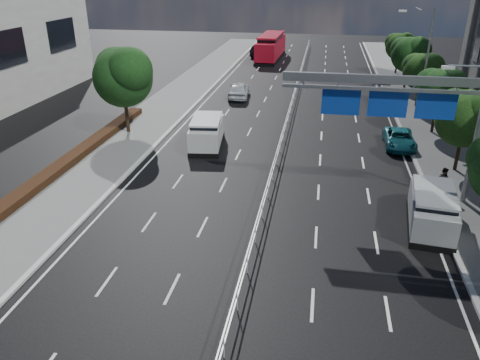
# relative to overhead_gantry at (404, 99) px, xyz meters

# --- Properties ---
(ground) EXTENTS (160.00, 160.00, 0.00)m
(ground) POSITION_rel_overhead_gantry_xyz_m (-6.74, -10.05, -5.61)
(ground) COLOR black
(ground) RESTS_ON ground
(kerb_near) EXTENTS (0.25, 140.00, 0.15)m
(kerb_near) POSITION_rel_overhead_gantry_xyz_m (-15.74, -10.05, -5.54)
(kerb_near) COLOR silver
(kerb_near) RESTS_ON ground
(median_fence) EXTENTS (0.05, 85.00, 1.02)m
(median_fence) POSITION_rel_overhead_gantry_xyz_m (-6.74, 12.45, -5.08)
(median_fence) COLOR silver
(median_fence) RESTS_ON ground
(hedge_near) EXTENTS (1.00, 36.00, 0.44)m
(hedge_near) POSITION_rel_overhead_gantry_xyz_m (-20.04, -5.05, -5.25)
(hedge_near) COLOR black
(hedge_near) RESTS_ON sidewalk_near
(overhead_gantry) EXTENTS (10.24, 0.38, 7.45)m
(overhead_gantry) POSITION_rel_overhead_gantry_xyz_m (0.00, 0.00, 0.00)
(overhead_gantry) COLOR gray
(overhead_gantry) RESTS_ON ground
(streetlight_far) EXTENTS (2.78, 2.40, 9.00)m
(streetlight_far) POSITION_rel_overhead_gantry_xyz_m (3.76, 15.95, -0.40)
(streetlight_far) COLOR gray
(streetlight_far) RESTS_ON ground
(near_tree_back) EXTENTS (4.84, 4.51, 6.69)m
(near_tree_back) POSITION_rel_overhead_gantry_xyz_m (-18.68, 7.92, -1.00)
(near_tree_back) COLOR black
(near_tree_back) RESTS_ON ground
(far_tree_d) EXTENTS (3.85, 3.59, 5.34)m
(far_tree_d) POSITION_rel_overhead_gantry_xyz_m (4.51, 4.42, -1.92)
(far_tree_d) COLOR black
(far_tree_d) RESTS_ON ground
(far_tree_e) EXTENTS (3.63, 3.38, 5.13)m
(far_tree_e) POSITION_rel_overhead_gantry_xyz_m (4.51, 11.93, -2.05)
(far_tree_e) COLOR black
(far_tree_e) RESTS_ON ground
(far_tree_f) EXTENTS (3.52, 3.28, 5.02)m
(far_tree_f) POSITION_rel_overhead_gantry_xyz_m (4.50, 19.43, -2.12)
(far_tree_f) COLOR black
(far_tree_f) RESTS_ON ground
(far_tree_g) EXTENTS (3.96, 3.69, 5.45)m
(far_tree_g) POSITION_rel_overhead_gantry_xyz_m (4.51, 26.92, -1.85)
(far_tree_g) COLOR black
(far_tree_g) RESTS_ON ground
(far_tree_h) EXTENTS (3.41, 3.18, 4.91)m
(far_tree_h) POSITION_rel_overhead_gantry_xyz_m (4.50, 34.43, -2.18)
(far_tree_h) COLOR black
(far_tree_h) RESTS_ON ground
(white_minivan) EXTENTS (2.67, 5.07, 2.11)m
(white_minivan) POSITION_rel_overhead_gantry_xyz_m (-12.04, 6.21, -4.57)
(white_minivan) COLOR black
(white_minivan) RESTS_ON ground
(red_bus) EXTENTS (3.18, 11.47, 3.40)m
(red_bus) POSITION_rel_overhead_gantry_xyz_m (-11.55, 41.75, -3.84)
(red_bus) COLOR black
(red_bus) RESTS_ON ground
(near_car_silver) EXTENTS (2.23, 4.80, 1.59)m
(near_car_silver) POSITION_rel_overhead_gantry_xyz_m (-12.20, 20.16, -4.81)
(near_car_silver) COLOR silver
(near_car_silver) RESTS_ON ground
(near_car_dark) EXTENTS (2.29, 5.01, 1.59)m
(near_car_dark) POSITION_rel_overhead_gantry_xyz_m (-13.38, 43.99, -4.81)
(near_car_dark) COLOR black
(near_car_dark) RESTS_ON ground
(silver_minivan) EXTENTS (2.59, 4.99, 1.99)m
(silver_minivan) POSITION_rel_overhead_gantry_xyz_m (1.56, -3.10, -4.63)
(silver_minivan) COLOR black
(silver_minivan) RESTS_ON ground
(parked_car_teal) EXTENTS (2.07, 4.41, 1.22)m
(parked_car_teal) POSITION_rel_overhead_gantry_xyz_m (1.56, 8.44, -5.00)
(parked_car_teal) COLOR #196974
(parked_car_teal) RESTS_ON ground
(parked_car_dark) EXTENTS (2.18, 5.09, 1.46)m
(parked_car_dark) POSITION_rel_overhead_gantry_xyz_m (1.56, 19.95, -4.88)
(parked_car_dark) COLOR black
(parked_car_dark) RESTS_ON ground
(pedestrian_b) EXTENTS (0.96, 0.94, 1.56)m
(pedestrian_b) POSITION_rel_overhead_gantry_xyz_m (2.86, 0.71, -4.69)
(pedestrian_b) COLOR gray
(pedestrian_b) RESTS_ON sidewalk_far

